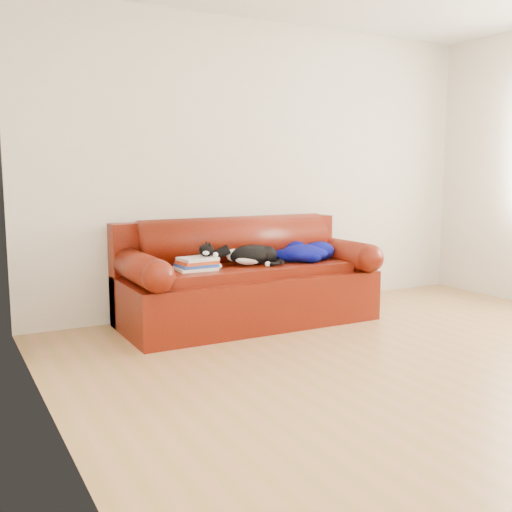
# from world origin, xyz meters

# --- Properties ---
(ground) EXTENTS (4.50, 4.50, 0.00)m
(ground) POSITION_xyz_m (0.00, 0.00, 0.00)
(ground) COLOR olive
(ground) RESTS_ON ground
(room_shell) EXTENTS (4.52, 4.02, 2.61)m
(room_shell) POSITION_xyz_m (0.12, 0.02, 1.67)
(room_shell) COLOR beige
(room_shell) RESTS_ON ground
(sofa_base) EXTENTS (2.10, 0.90, 0.50)m
(sofa_base) POSITION_xyz_m (-0.45, 1.49, 0.24)
(sofa_base) COLOR #3E0206
(sofa_base) RESTS_ON ground
(sofa_back) EXTENTS (2.10, 1.01, 0.88)m
(sofa_back) POSITION_xyz_m (-0.45, 1.74, 0.54)
(sofa_back) COLOR #3E0206
(sofa_back) RESTS_ON ground
(book_stack) EXTENTS (0.31, 0.24, 0.10)m
(book_stack) POSITION_xyz_m (-0.94, 1.42, 0.55)
(book_stack) COLOR white
(book_stack) RESTS_ON sofa_base
(cat) EXTENTS (0.55, 0.35, 0.21)m
(cat) POSITION_xyz_m (-0.45, 1.43, 0.58)
(cat) COLOR black
(cat) RESTS_ON sofa_base
(blanket) EXTENTS (0.63, 0.51, 0.17)m
(blanket) POSITION_xyz_m (0.08, 1.45, 0.57)
(blanket) COLOR #040249
(blanket) RESTS_ON sofa_base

